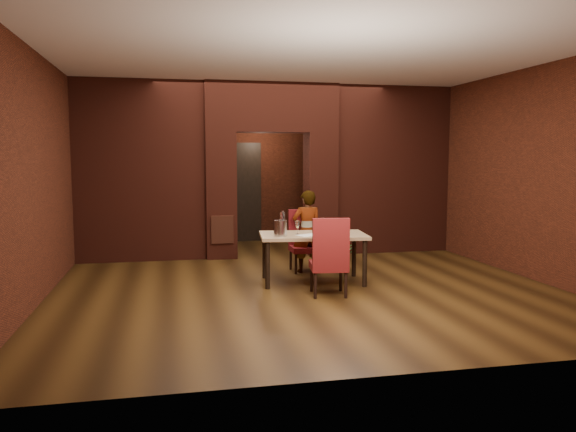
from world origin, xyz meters
name	(u,v)px	position (x,y,z in m)	size (l,w,h in m)	color
floor	(294,277)	(0.00, 0.00, 0.00)	(8.00, 8.00, 0.00)	#402910
ceiling	(295,66)	(0.00, 0.00, 3.20)	(7.00, 8.00, 0.04)	silver
wall_back	(255,168)	(0.00, 4.00, 1.60)	(7.00, 0.04, 3.20)	#602514
wall_front	(401,187)	(0.00, -4.00, 1.60)	(7.00, 0.04, 3.20)	#602514
wall_left	(49,175)	(-3.50, 0.00, 1.60)	(0.04, 8.00, 3.20)	#602514
wall_right	(502,172)	(3.50, 0.00, 1.60)	(0.04, 8.00, 3.20)	#602514
pillar_left	(220,195)	(-0.95, 2.00, 1.15)	(0.55, 0.55, 2.30)	maroon
pillar_right	(320,194)	(0.95, 2.00, 1.15)	(0.55, 0.55, 2.30)	maroon
lintel	(271,108)	(0.00, 2.00, 2.75)	(2.45, 0.55, 0.90)	maroon
wing_wall_left	(140,171)	(-2.36, 2.00, 1.60)	(2.27, 0.35, 3.20)	maroon
wing_wall_right	(390,170)	(2.36, 2.00, 1.60)	(2.27, 0.35, 3.20)	maroon
vent_panel	(222,230)	(-0.95, 1.71, 0.55)	(0.40, 0.03, 0.50)	#A24A2F
rear_door	(238,194)	(-0.40, 3.94, 1.05)	(0.90, 0.08, 2.10)	black
rear_door_frame	(238,194)	(-0.40, 3.90, 1.05)	(1.02, 0.04, 2.22)	black
dining_table	(313,258)	(0.19, -0.40, 0.36)	(1.54, 0.87, 0.72)	tan
chair_far	(305,241)	(0.26, 0.41, 0.50)	(0.45, 0.45, 0.99)	maroon
chair_near	(329,256)	(0.20, -1.18, 0.53)	(0.48, 0.48, 1.06)	maroon
person_seated	(307,231)	(0.28, 0.35, 0.66)	(0.48, 0.32, 1.32)	beige
wine_glass_a	(297,228)	(-0.05, -0.39, 0.82)	(0.08, 0.08, 0.20)	silver
wine_glass_b	(323,226)	(0.34, -0.37, 0.84)	(0.09, 0.09, 0.23)	white
wine_glass_c	(327,227)	(0.41, -0.40, 0.81)	(0.07, 0.07, 0.18)	white
tasting_sheet	(309,235)	(0.09, -0.53, 0.73)	(0.32, 0.24, 0.00)	white
wine_bucket	(280,228)	(-0.33, -0.54, 0.84)	(0.19, 0.19, 0.23)	#B6B6BD
water_bottle	(283,222)	(-0.23, -0.24, 0.89)	(0.08, 0.08, 0.34)	white
potted_plant	(342,256)	(0.89, 0.40, 0.22)	(0.40, 0.35, 0.44)	#35682B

